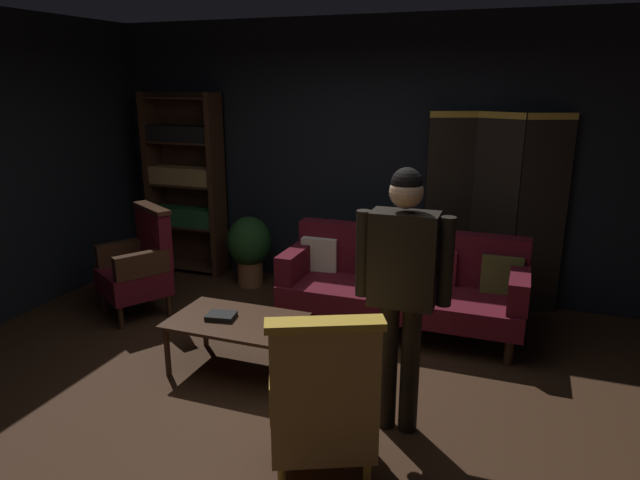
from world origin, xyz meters
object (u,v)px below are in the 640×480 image
object	(u,v)px
armchair_gilt_accent	(322,401)
armchair_wing_left	(139,265)
coffee_table	(236,325)
velvet_couch	(403,280)
potted_plant	(249,246)
standing_figure	(403,279)
folding_screen	(494,210)
bookshelf	(186,182)
book_black_cloth	(221,316)

from	to	relation	value
armchair_gilt_accent	armchair_wing_left	size ratio (longest dim) A/B	1.00
armchair_wing_left	coffee_table	bearing A→B (deg)	-25.59
velvet_couch	armchair_wing_left	bearing A→B (deg)	-167.24
armchair_wing_left	potted_plant	bearing A→B (deg)	59.93
standing_figure	folding_screen	bearing A→B (deg)	80.55
bookshelf	book_black_cloth	bearing A→B (deg)	-51.73
armchair_wing_left	bookshelf	bearing A→B (deg)	102.42
bookshelf	potted_plant	size ratio (longest dim) A/B	2.67
standing_figure	potted_plant	xyz separation A→B (m)	(-2.10, 2.05, -0.58)
velvet_couch	armchair_wing_left	xyz separation A→B (m)	(-2.42, -0.55, 0.03)
folding_screen	standing_figure	world-z (taller)	folding_screen
coffee_table	armchair_gilt_accent	bearing A→B (deg)	-42.06
bookshelf	coffee_table	bearing A→B (deg)	-49.42
potted_plant	coffee_table	bearing A→B (deg)	-66.02
folding_screen	book_black_cloth	world-z (taller)	folding_screen
standing_figure	potted_plant	world-z (taller)	standing_figure
standing_figure	book_black_cloth	size ratio (longest dim) A/B	7.98
coffee_table	standing_figure	distance (m)	1.52
bookshelf	standing_figure	size ratio (longest dim) A/B	1.20
armchair_wing_left	potted_plant	xyz separation A→B (m)	(0.62, 1.07, -0.05)
velvet_couch	armchair_wing_left	size ratio (longest dim) A/B	2.04
folding_screen	potted_plant	size ratio (longest dim) A/B	2.47
standing_figure	potted_plant	distance (m)	3.00
armchair_wing_left	book_black_cloth	world-z (taller)	armchair_wing_left
bookshelf	velvet_couch	xyz separation A→B (m)	(2.70, -0.74, -0.60)
book_black_cloth	standing_figure	bearing A→B (deg)	-11.67
bookshelf	coffee_table	world-z (taller)	bookshelf
velvet_couch	potted_plant	bearing A→B (deg)	163.93
folding_screen	velvet_couch	distance (m)	1.17
coffee_table	armchair_wing_left	distance (m)	1.54
armchair_gilt_accent	standing_figure	size ratio (longest dim) A/B	0.61
folding_screen	coffee_table	xyz separation A→B (m)	(-1.72, -2.00, -0.61)
coffee_table	armchair_gilt_accent	distance (m)	1.41
folding_screen	book_black_cloth	bearing A→B (deg)	-132.29
armchair_gilt_accent	standing_figure	xyz separation A→B (m)	(0.29, 0.62, 0.54)
coffee_table	folding_screen	bearing A→B (deg)	49.24
armchair_wing_left	potted_plant	size ratio (longest dim) A/B	1.35
armchair_gilt_accent	potted_plant	size ratio (longest dim) A/B	1.35
bookshelf	standing_figure	world-z (taller)	bookshelf
armchair_wing_left	book_black_cloth	distance (m)	1.45
armchair_gilt_accent	standing_figure	bearing A→B (deg)	64.86
bookshelf	potted_plant	bearing A→B (deg)	-13.74
folding_screen	book_black_cloth	distance (m)	2.78
bookshelf	book_black_cloth	size ratio (longest dim) A/B	9.61
folding_screen	velvet_couch	xyz separation A→B (m)	(-0.69, -0.78, -0.53)
bookshelf	armchair_gilt_accent	size ratio (longest dim) A/B	1.97
bookshelf	standing_figure	distance (m)	3.77
folding_screen	potted_plant	world-z (taller)	folding_screen
velvet_couch	potted_plant	distance (m)	1.87
coffee_table	armchair_wing_left	world-z (taller)	armchair_wing_left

